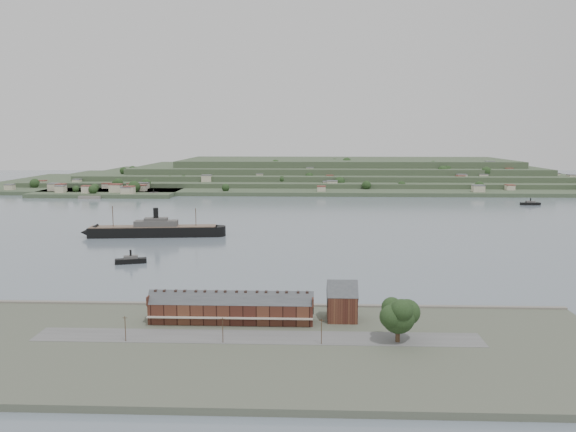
{
  "coord_description": "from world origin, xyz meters",
  "views": [
    {
      "loc": [
        16.05,
        -349.65,
        65.29
      ],
      "look_at": [
        1.64,
        30.0,
        9.13
      ],
      "focal_mm": 35.0,
      "sensor_mm": 36.0,
      "label": 1
    }
  ],
  "objects_px": {
    "terrace_row": "(231,308)",
    "steamship": "(150,230)",
    "gabled_building": "(342,302)",
    "fig_tree": "(400,315)",
    "tugboat": "(131,260)"
  },
  "relations": [
    {
      "from": "tugboat",
      "to": "fig_tree",
      "type": "relative_size",
      "value": 1.12
    },
    {
      "from": "steamship",
      "to": "fig_tree",
      "type": "bearing_deg",
      "value": -54.92
    },
    {
      "from": "steamship",
      "to": "gabled_building",
      "type": "bearing_deg",
      "value": -55.31
    },
    {
      "from": "gabled_building",
      "to": "tugboat",
      "type": "distance_m",
      "value": 134.94
    },
    {
      "from": "steamship",
      "to": "fig_tree",
      "type": "distance_m",
      "value": 224.26
    },
    {
      "from": "steamship",
      "to": "tugboat",
      "type": "bearing_deg",
      "value": -81.48
    },
    {
      "from": "terrace_row",
      "to": "gabled_building",
      "type": "bearing_deg",
      "value": 6.12
    },
    {
      "from": "terrace_row",
      "to": "steamship",
      "type": "relative_size",
      "value": 0.61
    },
    {
      "from": "gabled_building",
      "to": "fig_tree",
      "type": "distance_m",
      "value": 26.41
    },
    {
      "from": "gabled_building",
      "to": "fig_tree",
      "type": "relative_size",
      "value": 0.99
    },
    {
      "from": "terrace_row",
      "to": "steamship",
      "type": "height_order",
      "value": "steamship"
    },
    {
      "from": "steamship",
      "to": "fig_tree",
      "type": "xyz_separation_m",
      "value": [
        128.83,
        -183.44,
        6.64
      ]
    },
    {
      "from": "gabled_building",
      "to": "tugboat",
      "type": "height_order",
      "value": "gabled_building"
    },
    {
      "from": "steamship",
      "to": "tugboat",
      "type": "xyz_separation_m",
      "value": [
        11.1,
        -74.1,
        -2.37
      ]
    },
    {
      "from": "fig_tree",
      "to": "terrace_row",
      "type": "bearing_deg",
      "value": 162.72
    }
  ]
}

